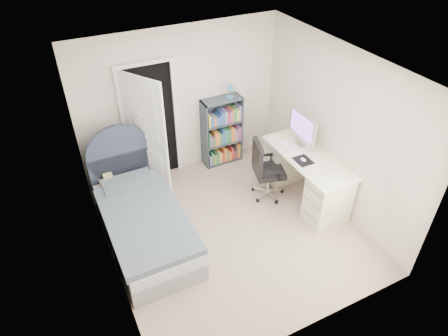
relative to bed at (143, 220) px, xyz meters
name	(u,v)px	position (x,y,z in m)	size (l,w,h in m)	color
room_shell	(232,160)	(1.18, -0.46, 0.95)	(3.50, 3.70, 2.60)	tan
door	(147,131)	(0.50, 1.10, 0.73)	(0.92, 0.72, 2.06)	black
bed	(143,220)	(0.00, 0.00, 0.00)	(1.03, 2.16, 1.33)	gray
nightstand	(112,183)	(-0.21, 0.92, 0.08)	(0.39, 0.39, 0.57)	tan
floor_lamp	(141,158)	(0.34, 1.09, 0.27)	(0.20, 0.20, 1.40)	silver
bookcase	(223,133)	(1.86, 1.19, 0.27)	(0.69, 0.30, 1.47)	#37434B
desk	(305,175)	(2.56, -0.31, 0.14)	(0.65, 1.63, 1.34)	#EFEAC8
office_chair	(264,167)	(2.00, 0.01, 0.26)	(0.56, 0.58, 1.03)	silver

